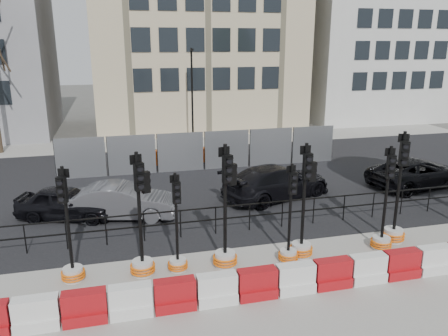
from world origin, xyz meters
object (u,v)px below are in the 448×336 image
object	(u,v)px
traffic_signal_d	(226,239)
car_a	(66,203)
traffic_signal_a	(71,259)
traffic_signal_h	(395,220)
car_c	(277,182)

from	to	relation	value
traffic_signal_d	car_a	xyz separation A→B (m)	(-4.81, 4.94, -0.26)
traffic_signal_a	car_a	distance (m)	4.74
traffic_signal_a	traffic_signal_d	world-z (taller)	traffic_signal_d
traffic_signal_d	traffic_signal_h	world-z (taller)	traffic_signal_h
traffic_signal_d	car_c	world-z (taller)	traffic_signal_d
traffic_signal_a	traffic_signal_d	bearing A→B (deg)	16.00
traffic_signal_d	traffic_signal_a	bearing A→B (deg)	162.76
car_c	car_a	bearing A→B (deg)	73.47
traffic_signal_d	traffic_signal_h	distance (m)	5.75
traffic_signal_h	car_a	size ratio (longest dim) A/B	0.95
car_a	car_c	bearing A→B (deg)	-70.43
traffic_signal_h	car_c	bearing A→B (deg)	133.70
traffic_signal_d	traffic_signal_h	bearing A→B (deg)	-11.66
traffic_signal_a	car_c	distance (m)	9.23
traffic_signal_h	car_a	bearing A→B (deg)	175.59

